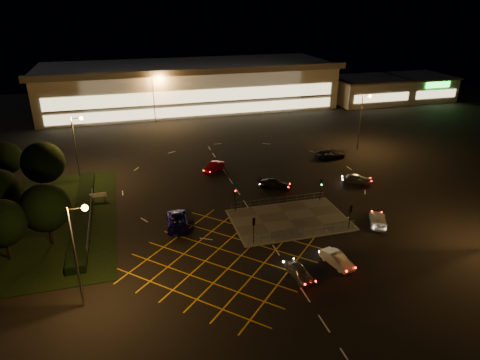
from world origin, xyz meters
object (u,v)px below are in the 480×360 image
object	(u,v)px
signal_ne	(321,185)
car_right_silver	(357,178)
car_left_blue	(177,222)
car_approach_white	(378,219)
car_far_dkgrey	(275,184)
car_near_silver	(299,271)
signal_sw	(254,225)
car_queue_white	(337,259)
signal_se	(350,212)
car_circ_red	(214,167)
signal_nw	(235,196)
car_east_grey	(330,154)

from	to	relation	value
signal_ne	car_right_silver	xyz separation A→B (m)	(8.04, 4.30, -1.66)
car_right_silver	car_left_blue	bearing A→B (deg)	127.13
car_right_silver	car_approach_white	world-z (taller)	car_right_silver
car_far_dkgrey	car_near_silver	bearing A→B (deg)	-162.15
car_near_silver	car_far_dkgrey	bearing A→B (deg)	68.27
car_far_dkgrey	car_right_silver	world-z (taller)	car_right_silver
signal_sw	car_far_dkgrey	world-z (taller)	signal_sw
car_queue_white	car_approach_white	distance (m)	11.06
signal_se	signal_sw	bearing A→B (deg)	0.00
signal_ne	car_near_silver	bearing A→B (deg)	-121.95
signal_ne	car_circ_red	distance (m)	18.83
signal_ne	car_far_dkgrey	world-z (taller)	signal_ne
car_left_blue	car_right_silver	world-z (taller)	car_left_blue
signal_ne	car_left_blue	world-z (taller)	signal_ne
signal_nw	car_queue_white	bearing A→B (deg)	-63.70
car_queue_white	car_right_silver	world-z (taller)	car_right_silver
car_left_blue	signal_sw	bearing A→B (deg)	-32.73
signal_se	signal_nw	distance (m)	14.41
car_right_silver	car_queue_white	bearing A→B (deg)	169.81
car_left_blue	car_far_dkgrey	size ratio (longest dim) A/B	1.21
car_left_blue	car_east_grey	distance (m)	33.52
signal_ne	car_east_grey	distance (m)	17.70
car_queue_white	car_circ_red	distance (m)	29.87
car_east_grey	car_right_silver	bearing A→B (deg)	173.43
car_near_silver	signal_se	bearing A→B (deg)	29.07
signal_sw	car_right_silver	xyz separation A→B (m)	(20.04, 12.29, -1.66)
car_queue_white	car_left_blue	xyz separation A→B (m)	(-14.90, 12.44, 0.09)
signal_nw	car_approach_white	distance (m)	17.94
car_east_grey	car_far_dkgrey	bearing A→B (deg)	123.58
car_right_silver	signal_nw	bearing A→B (deg)	126.64
car_east_grey	car_queue_white	bearing A→B (deg)	153.60
car_circ_red	signal_nw	bearing A→B (deg)	-46.86
car_approach_white	car_east_grey	bearing A→B (deg)	-74.76
car_approach_white	car_left_blue	bearing A→B (deg)	13.66
car_near_silver	car_east_grey	bearing A→B (deg)	50.26
signal_se	car_far_dkgrey	distance (m)	14.54
car_circ_red	car_east_grey	size ratio (longest dim) A/B	0.82
car_far_dkgrey	car_approach_white	size ratio (longest dim) A/B	0.97
signal_ne	car_right_silver	bearing A→B (deg)	28.16
car_left_blue	car_approach_white	xyz separation A→B (m)	(23.83, -5.93, -0.08)
car_far_dkgrey	car_east_grey	world-z (taller)	car_east_grey
signal_se	car_east_grey	size ratio (longest dim) A/B	0.60
signal_se	car_approach_white	world-z (taller)	signal_se
signal_nw	car_east_grey	bearing A→B (deg)	35.60
signal_ne	car_far_dkgrey	distance (m)	7.48
car_far_dkgrey	signal_se	bearing A→B (deg)	-130.66
signal_nw	car_queue_white	xyz separation A→B (m)	(7.10, -14.37, -1.69)
car_east_grey	car_circ_red	bearing A→B (deg)	89.96
car_near_silver	car_far_dkgrey	distance (m)	21.57
car_right_silver	car_circ_red	world-z (taller)	car_circ_red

